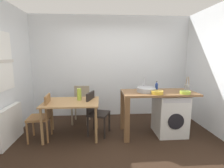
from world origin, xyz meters
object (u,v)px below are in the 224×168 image
bottle_tall_green (157,87)px  vase (79,94)px  chair_spare_by_wall (81,102)px  chair_opposite (95,111)px  utensil_crock (187,88)px  mixing_bowl (157,92)px  dining_table (71,106)px  colander (185,92)px  chair_person_seat (43,115)px  washing_machine (170,114)px

bottle_tall_green → vase: size_ratio=0.88×
bottle_tall_green → chair_spare_by_wall: bearing=155.7°
chair_opposite → utensil_crock: utensil_crock is taller
chair_opposite → vase: 0.48m
chair_spare_by_wall → mixing_bowl: (1.58, -1.00, 0.45)m
utensil_crock → vase: size_ratio=1.24×
mixing_bowl → vase: same height
chair_opposite → mixing_bowl: (1.21, -0.30, 0.45)m
chair_spare_by_wall → dining_table: bearing=87.1°
chair_spare_by_wall → vase: vase is taller
chair_opposite → colander: bearing=98.3°
chair_person_seat → bottle_tall_green: size_ratio=4.24×
dining_table → colander: bearing=-6.3°
utensil_crock → chair_person_seat: bearing=-177.8°
dining_table → bottle_tall_green: (1.76, 0.03, 0.37)m
chair_person_seat → chair_spare_by_wall: same height
chair_opposite → colander: (1.76, -0.32, 0.44)m
bottle_tall_green → utensil_crock: size_ratio=0.71×
bottle_tall_green → chair_opposite: bearing=177.9°
mixing_bowl → chair_spare_by_wall: bearing=147.7°
utensil_crock → washing_machine: bearing=-171.9°
chair_opposite → bottle_tall_green: bearing=106.6°
washing_machine → colander: (0.19, -0.22, 0.52)m
utensil_crock → dining_table: bearing=-179.5°
chair_opposite → chair_spare_by_wall: (-0.37, 0.70, 0.00)m
chair_spare_by_wall → washing_machine: size_ratio=1.05×
chair_spare_by_wall → mixing_bowl: 1.93m
washing_machine → chair_person_seat: bearing=-178.6°
mixing_bowl → washing_machine: bearing=28.6°
chair_opposite → colander: colander is taller
vase → chair_opposite: bearing=-4.6°
chair_opposite → bottle_tall_green: size_ratio=4.24×
bottle_tall_green → colander: bottle_tall_green is taller
mixing_bowl → colander: 0.55m
bottle_tall_green → washing_machine: bearing=-11.1°
colander → dining_table: bearing=173.7°
chair_person_seat → mixing_bowl: mixing_bowl is taller
bottle_tall_green → colander: 0.56m
dining_table → chair_opposite: bearing=8.7°
chair_spare_by_wall → utensil_crock: 2.48m
chair_person_seat → washing_machine: (2.60, 0.06, -0.08)m
colander → chair_spare_by_wall: bearing=154.4°
chair_person_seat → mixing_bowl: (2.23, -0.13, 0.45)m
dining_table → utensil_crock: utensil_crock is taller
dining_table → washing_machine: washing_machine is taller
chair_spare_by_wall → bottle_tall_green: bottle_tall_green is taller
chair_spare_by_wall → chair_person_seat: bearing=58.0°
washing_machine → colander: bearing=-49.3°
vase → colander: bearing=-9.4°
washing_machine → vase: vase is taller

